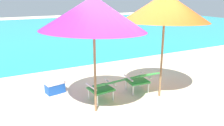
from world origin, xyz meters
TOP-DOWN VIEW (x-y plane):
  - ground_plane at (0.00, 4.00)m, footprint 40.00×40.00m
  - ocean_band at (0.00, 12.00)m, footprint 40.00×18.00m
  - lounge_chair_left at (-0.49, 0.06)m, footprint 0.62×0.93m
  - lounge_chair_right at (0.54, 0.11)m, footprint 0.62×0.92m
  - beach_umbrella_left at (-0.84, -0.22)m, footprint 2.83×2.81m
  - beach_umbrella_right at (0.89, -0.24)m, footprint 2.85×2.85m
  - cooler_box at (-1.39, 1.16)m, footprint 0.52×0.40m

SIDE VIEW (x-z plane):
  - ground_plane at x=0.00m, z-range 0.00..0.00m
  - ocean_band at x=0.00m, z-range 0.00..0.01m
  - cooler_box at x=-1.39m, z-range 0.00..0.32m
  - lounge_chair_left at x=-0.49m, z-range 0.06..0.75m
  - lounge_chair_right at x=0.54m, z-range 0.06..0.75m
  - beach_umbrella_left at x=-0.84m, z-range 0.86..3.33m
  - beach_umbrella_right at x=0.89m, z-range 0.90..3.43m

